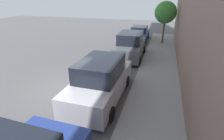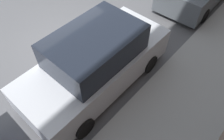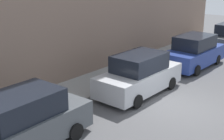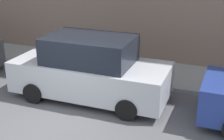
{
  "view_description": "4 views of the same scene",
  "coord_description": "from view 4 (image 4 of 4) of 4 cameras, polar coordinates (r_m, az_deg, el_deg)",
  "views": [
    {
      "loc": [
        4.83,
        -7.1,
        4.6
      ],
      "look_at": [
        2.43,
        1.0,
        1.0
      ],
      "focal_mm": 28.0,
      "sensor_mm": 36.0,
      "label": 1
    },
    {
      "loc": [
        5.38,
        -3.1,
        5.67
      ],
      "look_at": [
        2.81,
        -0.18,
        1.0
      ],
      "focal_mm": 35.0,
      "sensor_mm": 36.0,
      "label": 2
    },
    {
      "loc": [
        -5.83,
        11.56,
        5.73
      ],
      "look_at": [
        3.61,
        0.18,
        1.0
      ],
      "focal_mm": 50.0,
      "sensor_mm": 36.0,
      "label": 3
    },
    {
      "loc": [
        -5.88,
        -3.97,
        4.34
      ],
      "look_at": [
        2.28,
        -0.91,
        1.0
      ],
      "focal_mm": 50.0,
      "sensor_mm": 36.0,
      "label": 4
    }
  ],
  "objects": [
    {
      "name": "ground_plane",
      "position": [
        8.32,
        -11.69,
        -10.96
      ],
      "size": [
        60.0,
        60.0,
        0.0
      ],
      "primitive_type": "plane",
      "color": "#515154"
    },
    {
      "name": "parked_suv_third",
      "position": [
        9.57,
        -3.98,
        0.06
      ],
      "size": [
        2.08,
        4.82,
        1.98
      ],
      "color": "#B7BABF",
      "rests_on": "ground_plane"
    },
    {
      "name": "sidewalk",
      "position": [
        12.11,
        0.03,
        0.36
      ],
      "size": [
        2.48,
        32.0,
        0.15
      ],
      "color": "gray",
      "rests_on": "ground_plane"
    }
  ]
}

